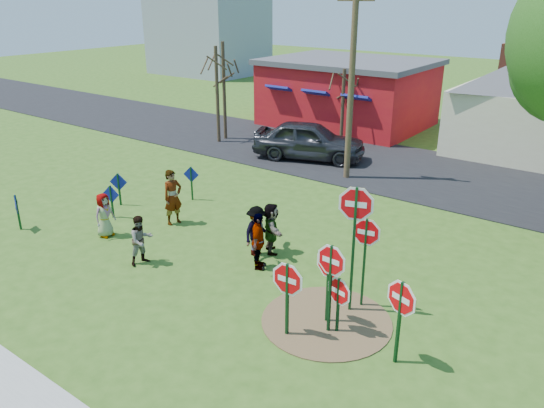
{
  "coord_description": "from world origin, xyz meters",
  "views": [
    {
      "loc": [
        9.98,
        -10.65,
        7.47
      ],
      "look_at": [
        0.95,
        1.55,
        1.45
      ],
      "focal_mm": 35.0,
      "sensor_mm": 36.0,
      "label": 1
    }
  ],
  "objects_px": {
    "stop_sign_b": "(355,218)",
    "stop_sign_c": "(331,269)",
    "suv": "(309,140)",
    "stop_sign_a": "(287,285)",
    "utility_pole": "(352,76)",
    "person_a": "(104,215)",
    "stop_sign_d": "(366,240)",
    "person_b": "(173,197)"
  },
  "relations": [
    {
      "from": "stop_sign_c",
      "to": "stop_sign_d",
      "type": "distance_m",
      "value": 1.49
    },
    {
      "from": "utility_pole",
      "to": "stop_sign_a",
      "type": "bearing_deg",
      "value": -67.69
    },
    {
      "from": "stop_sign_d",
      "to": "person_b",
      "type": "distance_m",
      "value": 7.83
    },
    {
      "from": "utility_pole",
      "to": "stop_sign_b",
      "type": "bearing_deg",
      "value": -60.49
    },
    {
      "from": "stop_sign_d",
      "to": "person_a",
      "type": "bearing_deg",
      "value": 177.9
    },
    {
      "from": "stop_sign_c",
      "to": "suv",
      "type": "xyz_separation_m",
      "value": [
        -8.06,
        11.65,
        -0.72
      ]
    },
    {
      "from": "stop_sign_d",
      "to": "utility_pole",
      "type": "distance_m",
      "value": 10.56
    },
    {
      "from": "stop_sign_b",
      "to": "person_b",
      "type": "bearing_deg",
      "value": 152.73
    },
    {
      "from": "person_a",
      "to": "utility_pole",
      "type": "relative_size",
      "value": 0.18
    },
    {
      "from": "stop_sign_d",
      "to": "person_a",
      "type": "xyz_separation_m",
      "value": [
        -8.78,
        -1.23,
        -1.11
      ]
    },
    {
      "from": "suv",
      "to": "stop_sign_a",
      "type": "bearing_deg",
      "value": -168.31
    },
    {
      "from": "stop_sign_c",
      "to": "person_b",
      "type": "bearing_deg",
      "value": 166.8
    },
    {
      "from": "stop_sign_b",
      "to": "suv",
      "type": "distance_m",
      "value": 13.34
    },
    {
      "from": "stop_sign_c",
      "to": "person_b",
      "type": "distance_m",
      "value": 8.0
    },
    {
      "from": "stop_sign_c",
      "to": "person_b",
      "type": "relative_size",
      "value": 1.23
    },
    {
      "from": "person_b",
      "to": "suv",
      "type": "relative_size",
      "value": 0.37
    },
    {
      "from": "stop_sign_c",
      "to": "suv",
      "type": "height_order",
      "value": "stop_sign_c"
    },
    {
      "from": "suv",
      "to": "stop_sign_c",
      "type": "bearing_deg",
      "value": -164.38
    },
    {
      "from": "stop_sign_a",
      "to": "stop_sign_b",
      "type": "bearing_deg",
      "value": 66.21
    },
    {
      "from": "stop_sign_a",
      "to": "stop_sign_c",
      "type": "distance_m",
      "value": 1.05
    },
    {
      "from": "stop_sign_c",
      "to": "person_a",
      "type": "distance_m",
      "value": 8.73
    },
    {
      "from": "stop_sign_a",
      "to": "person_b",
      "type": "xyz_separation_m",
      "value": [
        -6.91,
        3.01,
        -0.37
      ]
    },
    {
      "from": "person_a",
      "to": "suv",
      "type": "xyz_separation_m",
      "value": [
        0.62,
        11.4,
        0.2
      ]
    },
    {
      "from": "suv",
      "to": "utility_pole",
      "type": "height_order",
      "value": "utility_pole"
    },
    {
      "from": "stop_sign_d",
      "to": "utility_pole",
      "type": "height_order",
      "value": "utility_pole"
    },
    {
      "from": "stop_sign_b",
      "to": "stop_sign_d",
      "type": "distance_m",
      "value": 0.79
    },
    {
      "from": "stop_sign_c",
      "to": "stop_sign_d",
      "type": "relative_size",
      "value": 0.94
    },
    {
      "from": "person_a",
      "to": "stop_sign_a",
      "type": "bearing_deg",
      "value": -99.52
    },
    {
      "from": "stop_sign_a",
      "to": "stop_sign_d",
      "type": "xyz_separation_m",
      "value": [
        0.82,
        2.17,
        0.51
      ]
    },
    {
      "from": "utility_pole",
      "to": "person_a",
      "type": "bearing_deg",
      "value": -109.12
    },
    {
      "from": "stop_sign_c",
      "to": "utility_pole",
      "type": "relative_size",
      "value": 0.29
    },
    {
      "from": "stop_sign_b",
      "to": "stop_sign_c",
      "type": "height_order",
      "value": "stop_sign_b"
    },
    {
      "from": "stop_sign_c",
      "to": "suv",
      "type": "distance_m",
      "value": 14.18
    },
    {
      "from": "person_b",
      "to": "utility_pole",
      "type": "height_order",
      "value": "utility_pole"
    },
    {
      "from": "suv",
      "to": "utility_pole",
      "type": "relative_size",
      "value": 0.64
    },
    {
      "from": "utility_pole",
      "to": "person_b",
      "type": "bearing_deg",
      "value": -106.95
    },
    {
      "from": "person_a",
      "to": "stop_sign_d",
      "type": "bearing_deg",
      "value": -84.83
    },
    {
      "from": "stop_sign_b",
      "to": "person_b",
      "type": "xyz_separation_m",
      "value": [
        -7.59,
        1.21,
        -1.57
      ]
    },
    {
      "from": "stop_sign_b",
      "to": "person_b",
      "type": "distance_m",
      "value": 7.85
    },
    {
      "from": "stop_sign_c",
      "to": "utility_pole",
      "type": "xyz_separation_m",
      "value": [
        -5.21,
        10.25,
        2.69
      ]
    },
    {
      "from": "person_b",
      "to": "person_a",
      "type": "bearing_deg",
      "value": 163.75
    },
    {
      "from": "person_a",
      "to": "person_b",
      "type": "height_order",
      "value": "person_b"
    }
  ]
}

